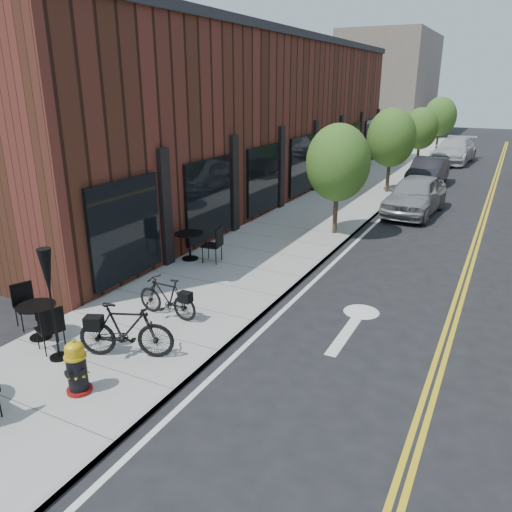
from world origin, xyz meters
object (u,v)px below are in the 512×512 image
Objects in this scene: bicycle_left at (167,297)px; parked_car_c at (454,150)px; bicycle_right at (126,330)px; bistro_set_b at (38,316)px; patio_umbrella at (48,281)px; parked_car_a at (415,195)px; fire_hydrant at (77,368)px; bistro_set_c at (189,242)px; parked_car_b at (428,172)px.

parked_car_c reaches higher than bicycle_left.
bicycle_right is 0.33× the size of parked_car_c.
bistro_set_b is (-2.14, -0.25, -0.08)m from bicycle_right.
parked_car_c is (3.65, 30.92, -0.90)m from patio_umbrella.
parked_car_c is at bearing -27.49° from bicycle_right.
patio_umbrella is at bearing -92.33° from parked_car_c.
patio_umbrella is 0.48× the size of parked_car_a.
parked_car_c reaches higher than fire_hydrant.
fire_hydrant is 31.66m from parked_car_c.
bistro_set_b is 5.55m from bistro_set_c.
bistro_set_b is at bearing -94.25° from parked_car_c.
patio_umbrella is 31.14m from parked_car_c.
parked_car_c is (0.23, 9.20, 0.10)m from parked_car_b.
bistro_set_c is at bearing 111.46° from bistro_set_b.
bistro_set_b is at bearing 162.00° from fire_hydrant.
parked_car_a is at bearing 88.09° from fire_hydrant.
fire_hydrant is 0.54× the size of bistro_set_b.
parked_car_b reaches higher than bicycle_right.
bicycle_right is 0.42× the size of parked_car_b.
fire_hydrant is 0.44× the size of patio_umbrella.
parked_car_a reaches higher than fire_hydrant.
patio_umbrella is at bearing -15.83° from bicycle_left.
fire_hydrant is at bearing -90.05° from parked_car_c.
bicycle_left is 0.28× the size of parked_car_c.
patio_umbrella is 0.51× the size of parked_car_b.
parked_car_a is (3.92, 15.23, -0.93)m from patio_umbrella.
parked_car_a is 6.51m from parked_car_b.
bicycle_right is at bearing 99.56° from fire_hydrant.
bistro_set_c is (-2.18, 6.61, 0.07)m from fire_hydrant.
bicycle_right reaches higher than bistro_set_b.
bistro_set_c is 0.36× the size of parked_car_c.
parked_car_a reaches higher than bistro_set_c.
bistro_set_c is at bearing -96.13° from parked_car_c.
bistro_set_c is at bearing 116.12° from fire_hydrant.
bicycle_left is 0.78× the size of bistro_set_c.
fire_hydrant is at bearing 158.93° from bicycle_right.
parked_car_a is (4.91, 14.82, 0.19)m from bistro_set_b.
parked_car_a reaches higher than bicycle_left.
patio_umbrella is (0.99, -0.41, 1.12)m from bistro_set_b.
parked_car_b reaches higher than bicycle_left.
parked_car_c is (4.64, 30.50, 0.22)m from bistro_set_b.
parked_car_b is (4.41, 15.75, 0.07)m from bistro_set_c.
fire_hydrant is 0.53× the size of bicycle_right.
parked_car_b is at bearing 98.73° from parked_car_a.
fire_hydrant is 0.22× the size of parked_car_b.
bicycle_left is 13.16m from parked_car_a.
bistro_set_b is (-1.77, -2.04, 0.01)m from bicycle_left.
patio_umbrella is at bearing -100.18° from parked_car_a.
fire_hydrant is at bearing -28.36° from patio_umbrella.
parked_car_a is at bearing -84.59° from parked_car_c.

